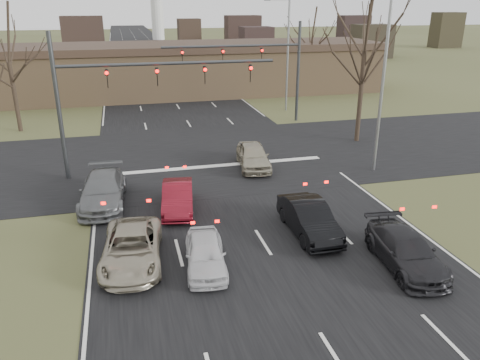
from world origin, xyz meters
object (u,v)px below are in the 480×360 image
object	(u,v)px
mast_arm_near	(119,86)
streetlight_right_far	(286,48)
car_black_hatch	(309,218)
mast_arm_far	(265,61)
building	(187,68)
car_charcoal_sedan	(406,251)
car_grey_ahead	(103,190)
streetlight_right_near	(381,75)
car_red_ahead	(178,197)
car_silver_ahead	(253,156)
car_white_sedan	(205,253)
car_silver_suv	(132,248)

from	to	relation	value
mast_arm_near	streetlight_right_far	size ratio (longest dim) A/B	1.21
car_black_hatch	mast_arm_far	bearing A→B (deg)	78.81
building	car_charcoal_sedan	world-z (taller)	building
building	mast_arm_near	size ratio (longest dim) A/B	3.50
mast_arm_far	car_grey_ahead	world-z (taller)	mast_arm_far
streetlight_right_near	car_black_hatch	size ratio (longest dim) A/B	2.30
building	mast_arm_far	bearing A→B (deg)	-74.42
car_grey_ahead	streetlight_right_near	bearing A→B (deg)	8.61
car_red_ahead	car_charcoal_sedan	bearing A→B (deg)	-35.36
car_silver_ahead	building	bearing A→B (deg)	97.56
building	streetlight_right_far	size ratio (longest dim) A/B	4.24
car_white_sedan	car_silver_ahead	size ratio (longest dim) A/B	0.84
mast_arm_far	building	bearing A→B (deg)	105.58
car_white_sedan	car_black_hatch	xyz separation A→B (m)	(4.79, 1.67, 0.10)
car_grey_ahead	car_red_ahead	distance (m)	3.80
building	car_black_hatch	distance (m)	34.76
car_white_sedan	car_grey_ahead	xyz separation A→B (m)	(-3.79, 7.09, 0.13)
building	car_silver_ahead	bearing A→B (deg)	-89.61
car_charcoal_sedan	car_grey_ahead	xyz separation A→B (m)	(-11.08, 8.79, 0.10)
car_black_hatch	car_silver_ahead	xyz separation A→B (m)	(0.05, 8.92, 0.02)
mast_arm_near	car_grey_ahead	xyz separation A→B (m)	(-1.22, -4.29, -4.33)
car_white_sedan	car_silver_suv	bearing A→B (deg)	164.95
building	car_black_hatch	xyz separation A→B (m)	(0.12, -34.70, -1.95)
streetlight_right_near	car_silver_suv	bearing A→B (deg)	-152.51
streetlight_right_far	car_silver_suv	world-z (taller)	streetlight_right_far
car_white_sedan	car_black_hatch	bearing A→B (deg)	25.63
streetlight_right_near	car_grey_ahead	world-z (taller)	streetlight_right_near
car_black_hatch	car_red_ahead	bearing A→B (deg)	143.69
building	mast_arm_near	bearing A→B (deg)	-106.13
car_silver_suv	car_silver_ahead	distance (m)	12.13
car_white_sedan	car_silver_ahead	world-z (taller)	car_silver_ahead
car_silver_suv	car_white_sedan	distance (m)	2.82
building	mast_arm_near	distance (m)	26.14
car_silver_suv	car_grey_ahead	size ratio (longest dim) A/B	0.92
streetlight_right_far	car_red_ahead	distance (m)	23.90
mast_arm_near	car_black_hatch	size ratio (longest dim) A/B	2.79
building	streetlight_right_near	world-z (taller)	streetlight_right_near
mast_arm_far	car_grey_ahead	xyz separation A→B (m)	(-12.64, -14.29, -4.27)
building	car_silver_suv	xyz separation A→B (m)	(-7.29, -35.34, -2.01)
car_white_sedan	car_red_ahead	distance (m)	5.51
mast_arm_near	streetlight_right_near	world-z (taller)	streetlight_right_near
mast_arm_far	streetlight_right_far	xyz separation A→B (m)	(3.14, 4.00, 0.57)
car_black_hatch	car_charcoal_sedan	world-z (taller)	car_black_hatch
car_white_sedan	car_grey_ahead	distance (m)	8.04
streetlight_right_near	car_silver_suv	world-z (taller)	streetlight_right_near
building	streetlight_right_near	xyz separation A→B (m)	(6.82, -28.00, 2.92)
car_charcoal_sedan	building	bearing A→B (deg)	99.66
mast_arm_near	car_silver_suv	distance (m)	11.25
car_charcoal_sedan	mast_arm_near	bearing A→B (deg)	132.73
car_black_hatch	car_red_ahead	xyz separation A→B (m)	(-5.12, 3.83, -0.05)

